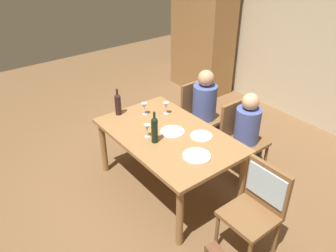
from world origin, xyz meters
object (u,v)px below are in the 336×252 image
object	(u,v)px
wine_glass_centre	(166,106)
chair_right_end	(260,199)
dining_table	(168,140)
person_woman_host	(248,130)
dinner_plate_guest_left	(197,156)
armoire_cabinet	(203,29)
wine_bottle_tall_green	(118,104)
dinner_plate_host	(173,132)
chair_far_right	(240,134)
dinner_plate_guest_right	(201,136)
wine_glass_near_right	(147,128)
chair_far_left	(199,111)
person_man_bearded	(206,106)
wine_bottle_dark_red	(155,129)
wine_glass_near_left	(144,106)

from	to	relation	value
wine_glass_centre	chair_right_end	bearing A→B (deg)	-5.07
dining_table	person_woman_host	bearing A→B (deg)	66.34
chair_right_end	dinner_plate_guest_left	bearing A→B (deg)	13.02
wine_glass_centre	person_woman_host	bearing A→B (deg)	39.10
person_woman_host	armoire_cabinet	bearing A→B (deg)	-120.96
wine_bottle_tall_green	dinner_plate_host	size ratio (longest dim) A/B	1.24
chair_far_right	dinner_plate_guest_right	xyz separation A→B (m)	(-0.01, -0.63, 0.21)
armoire_cabinet	chair_right_end	distance (m)	3.77
chair_far_right	armoire_cabinet	bearing A→B (deg)	-122.25
wine_glass_near_right	dinner_plate_guest_left	xyz separation A→B (m)	(0.59, 0.17, -0.10)
dining_table	person_woman_host	size ratio (longest dim) A/B	1.46
wine_glass_centre	dinner_plate_host	bearing A→B (deg)	-28.07
chair_far_left	dinner_plate_guest_right	xyz separation A→B (m)	(0.71, -0.63, 0.21)
chair_right_end	person_man_bearded	distance (m)	1.69
armoire_cabinet	wine_bottle_dark_red	size ratio (longest dim) A/B	6.24
wine_glass_centre	dinner_plate_host	size ratio (longest dim) A/B	0.57
chair_far_left	dinner_plate_guest_right	distance (m)	0.97
person_woman_host	dinner_plate_guest_left	distance (m)	0.93
person_woman_host	dinner_plate_host	bearing A→B (deg)	-24.99
dining_table	chair_far_right	xyz separation A→B (m)	(0.27, 0.88, -0.12)
chair_right_end	dinner_plate_guest_right	world-z (taller)	chair_right_end
dining_table	wine_bottle_dark_red	bearing A→B (deg)	-80.05
wine_bottle_tall_green	wine_glass_centre	size ratio (longest dim) A/B	2.19
armoire_cabinet	dinner_plate_guest_left	distance (m)	3.33
dinner_plate_host	dinner_plate_guest_right	bearing A→B (deg)	36.29
armoire_cabinet	chair_far_right	world-z (taller)	armoire_cabinet
person_man_bearded	wine_glass_near_left	bearing A→B (deg)	-12.61
wine_bottle_dark_red	wine_glass_near_left	world-z (taller)	wine_bottle_dark_red
chair_far_left	chair_right_end	bearing A→B (deg)	65.08
chair_far_right	chair_far_left	size ratio (longest dim) A/B	1.00
chair_far_right	chair_right_end	world-z (taller)	same
armoire_cabinet	chair_far_left	distance (m)	2.07
person_woman_host	person_man_bearded	world-z (taller)	person_man_bearded
person_woman_host	dinner_plate_guest_right	xyz separation A→B (m)	(-0.12, -0.63, 0.11)
person_man_bearded	chair_far_right	bearing A→B (deg)	90.00
wine_glass_near_right	dinner_plate_host	bearing A→B (deg)	70.52
dining_table	chair_far_right	size ratio (longest dim) A/B	1.74
chair_far_left	chair_far_right	bearing A→B (deg)	90.00
person_man_bearded	dinner_plate_guest_left	world-z (taller)	person_man_bearded
person_man_bearded	wine_bottle_tall_green	distance (m)	1.16
chair_far_left	dinner_plate_guest_left	world-z (taller)	chair_far_left
chair_right_end	wine_glass_near_right	xyz separation A→B (m)	(-1.27, -0.33, 0.25)
wine_bottle_tall_green	dinner_plate_host	xyz separation A→B (m)	(0.72, 0.25, -0.13)
chair_far_right	wine_bottle_dark_red	xyz separation A→B (m)	(-0.24, -1.08, 0.36)
dining_table	chair_far_left	world-z (taller)	chair_far_left
dining_table	wine_glass_near_left	size ratio (longest dim) A/B	10.72
person_woman_host	wine_bottle_dark_red	distance (m)	1.16
dinner_plate_guest_right	armoire_cabinet	bearing A→B (deg)	137.20
wine_glass_near_left	wine_glass_near_right	size ratio (longest dim) A/B	1.00
person_man_bearded	chair_right_end	bearing A→B (deg)	63.47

